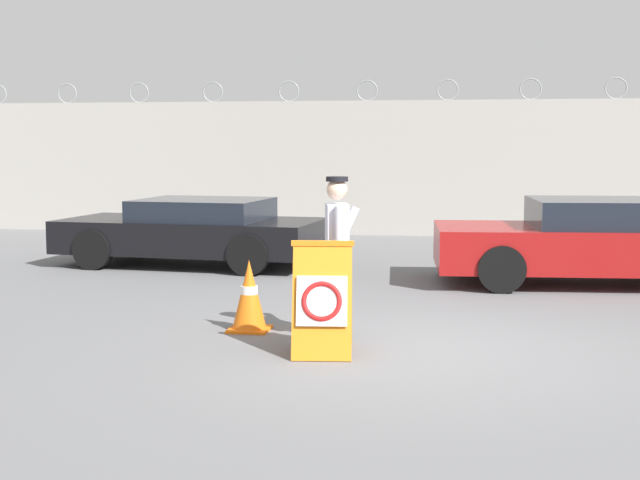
# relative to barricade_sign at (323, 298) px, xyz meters

# --- Properties ---
(ground_plane) EXTENTS (90.00, 90.00, 0.00)m
(ground_plane) POSITION_rel_barricade_sign_xyz_m (0.90, 0.20, -0.55)
(ground_plane) COLOR slate
(perimeter_wall) EXTENTS (36.00, 0.30, 3.43)m
(perimeter_wall) POSITION_rel_barricade_sign_xyz_m (0.90, 11.35, 0.94)
(perimeter_wall) COLOR #ADA8A0
(perimeter_wall) RESTS_ON ground_plane
(barricade_sign) EXTENTS (0.66, 0.83, 1.11)m
(barricade_sign) POSITION_rel_barricade_sign_xyz_m (0.00, 0.00, 0.00)
(barricade_sign) COLOR orange
(barricade_sign) RESTS_ON ground_plane
(security_guard) EXTENTS (0.36, 0.65, 1.70)m
(security_guard) POSITION_rel_barricade_sign_xyz_m (0.05, 0.66, 0.39)
(security_guard) COLOR #514C42
(security_guard) RESTS_ON ground_plane
(traffic_cone_near) EXTENTS (0.44, 0.44, 0.78)m
(traffic_cone_near) POSITION_rel_barricade_sign_xyz_m (-0.96, 0.92, -0.16)
(traffic_cone_near) COLOR orange
(traffic_cone_near) RESTS_ON ground_plane
(parked_car_front_coupe) EXTENTS (4.45, 2.33, 1.12)m
(parked_car_front_coupe) POSITION_rel_barricade_sign_xyz_m (-3.16, 5.89, 0.03)
(parked_car_front_coupe) COLOR black
(parked_car_front_coupe) RESTS_ON ground_plane
(parked_car_rear_sedan) EXTENTS (4.60, 2.27, 1.24)m
(parked_car_rear_sedan) POSITION_rel_barricade_sign_xyz_m (3.20, 4.89, 0.08)
(parked_car_rear_sedan) COLOR black
(parked_car_rear_sedan) RESTS_ON ground_plane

